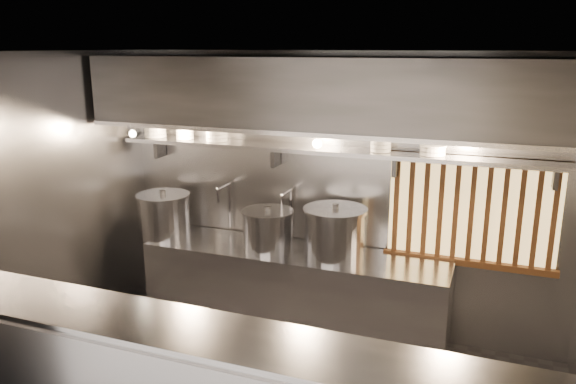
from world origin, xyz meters
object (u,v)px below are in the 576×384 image
Objects in this scene: stock_pot_left at (164,215)px; stock_pot_right at (335,232)px; stock_pot_mid at (268,229)px; pendant_bulb at (317,144)px; heat_lamp at (131,128)px.

stock_pot_right is (1.84, 0.05, 0.01)m from stock_pot_left.
stock_pot_mid is at bearing -177.86° from stock_pot_right.
pendant_bulb reaches higher than stock_pot_mid.
pendant_bulb is 0.85m from stock_pot_right.
heat_lamp is 1.87× the size of pendant_bulb.
heat_lamp reaches higher than stock_pot_right.
stock_pot_left reaches higher than stock_pot_mid.
stock_pot_mid is 0.68m from stock_pot_right.
heat_lamp is at bearing -125.45° from stock_pot_left.
stock_pot_right is at bearing -18.60° from pendant_bulb.
heat_lamp is 0.98m from stock_pot_left.
stock_pot_mid is 0.73× the size of stock_pot_right.
stock_pot_left is 1.28× the size of stock_pot_mid.
heat_lamp is 0.61× the size of stock_pot_mid.
stock_pot_right is at bearing 7.95° from heat_lamp.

